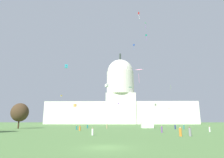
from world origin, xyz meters
TOP-DOWN VIEW (x-y plane):
  - ground_plane at (0.00, 0.00)m, footprint 800.00×800.00m
  - capitol_building at (4.81, 156.75)m, footprint 138.14×26.06m
  - event_tent at (13.83, 59.15)m, footprint 5.26×4.82m
  - tree_west_mid at (-36.54, 51.55)m, footprint 7.53×6.61m
  - person_purple_front_center at (12.42, 26.87)m, footprint 0.44×0.44m
  - person_tan_mid_left at (-2.56, 51.92)m, footprint 0.44×0.44m
  - person_white_aisle_center at (-3.66, 17.58)m, footprint 0.44×0.44m
  - person_teal_back_center at (-10.28, 53.86)m, footprint 0.63×0.63m
  - person_teal_deep_crowd at (-11.83, 40.93)m, footprint 0.48×0.48m
  - person_orange_lawn_far_left at (13.26, 15.42)m, footprint 0.52×0.52m
  - person_teal_edge_east at (24.36, 45.75)m, footprint 0.45×0.45m
  - person_grey_lawn_far_right at (15.21, 15.88)m, footprint 0.53×0.53m
  - person_white_mid_right at (25.74, 30.24)m, footprint 0.34×0.34m
  - person_navy_back_right at (21.75, 46.90)m, footprint 0.58×0.58m
  - person_orange_near_tree_east at (-9.78, 35.85)m, footprint 0.47×0.47m
  - kite_gold_mid at (-34.49, 98.20)m, footprint 0.96×0.96m
  - kite_turquoise_low at (5.53, 33.55)m, footprint 1.32×0.76m
  - kite_pink_low at (7.70, 29.82)m, footprint 1.82×0.95m
  - kite_magenta_low at (17.92, 108.40)m, footprint 0.84×1.12m
  - kite_white_low at (-1.56, 30.63)m, footprint 1.10×1.11m
  - kite_black_low at (-6.30, 79.89)m, footprint 0.78×1.69m
  - kite_cyan_mid at (-18.22, 47.69)m, footprint 1.38×1.39m
  - kite_green_high at (14.15, 53.77)m, footprint 0.73×0.50m
  - kite_yellow_low at (32.06, 89.23)m, footprint 1.26×1.34m
  - kite_blue_high at (13.88, 106.12)m, footprint 1.25×1.26m
  - kite_red_high at (12.42, 62.69)m, footprint 0.87×0.50m
  - kite_lime_mid at (39.01, 108.85)m, footprint 0.42×1.06m
  - kite_violet_low at (2.30, 101.85)m, footprint 0.70×0.76m
  - kite_orange_low at (-15.94, 55.77)m, footprint 1.13×1.16m
  - kite_turquoise_high at (17.87, 75.31)m, footprint 1.14×0.68m

SIDE VIEW (x-z plane):
  - ground_plane at x=0.00m, z-range 0.00..0.00m
  - person_teal_deep_crowd at x=-11.83m, z-range -0.07..1.41m
  - person_white_aisle_center at x=-3.66m, z-range -0.07..1.45m
  - person_orange_near_tree_east at x=-9.78m, z-range -0.08..1.50m
  - person_white_mid_right at x=25.74m, z-range -0.05..1.48m
  - person_teal_back_center at x=-10.28m, z-range -0.09..1.55m
  - person_orange_lawn_far_left at x=13.26m, z-range -0.09..1.64m
  - person_navy_back_right at x=21.75m, z-range -0.08..1.64m
  - person_purple_front_center at x=12.42m, z-range -0.06..1.65m
  - person_grey_lawn_far_right at x=15.21m, z-range -0.09..1.68m
  - person_tan_mid_left at x=-2.56m, z-range -0.07..1.67m
  - person_teal_edge_east at x=24.36m, z-range -0.06..1.69m
  - event_tent at x=13.83m, z-range -0.03..5.01m
  - tree_west_mid at x=-36.54m, z-range 1.29..10.95m
  - kite_magenta_low at x=17.92m, z-range 8.07..8.28m
  - kite_orange_low at x=-15.94m, z-range 8.57..9.63m
  - kite_yellow_low at x=32.06m, z-range 9.81..10.08m
  - kite_black_low at x=-6.30m, z-range 10.58..13.17m
  - kite_turquoise_low at x=5.53m, z-range 12.43..12.57m
  - kite_white_low at x=-1.56m, z-range 11.21..14.07m
  - kite_violet_low at x=2.30m, z-range 13.56..14.45m
  - kite_pink_low at x=7.70m, z-range 14.66..18.15m
  - kite_gold_mid at x=-34.49m, z-range 18.44..19.16m
  - capitol_building at x=4.81m, z-range -13.37..55.32m
  - kite_cyan_mid at x=-18.22m, z-range 22.88..24.19m
  - kite_lime_mid at x=39.01m, z-range 24.86..28.07m
  - kite_green_high at x=14.15m, z-range 42.90..45.99m
  - kite_turquoise_high at x=17.87m, z-range 46.98..51.01m
  - kite_red_high at x=12.42m, z-range 52.82..56.86m
  - kite_blue_high at x=13.88m, z-range 54.38..58.91m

